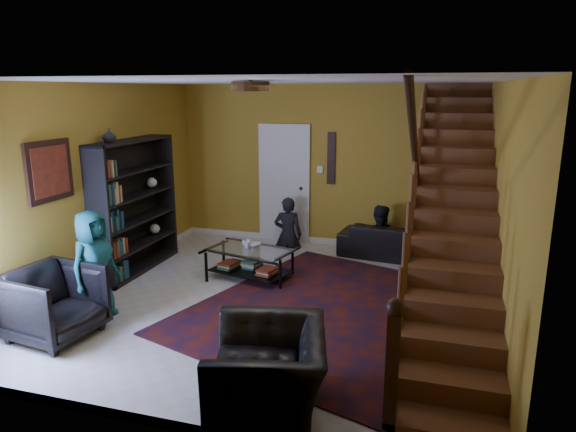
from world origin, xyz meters
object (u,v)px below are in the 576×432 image
at_px(sofa, 399,241).
at_px(coffee_table, 250,262).
at_px(armchair_left, 54,303).
at_px(bookshelf, 136,208).
at_px(armchair_right, 268,372).

relative_size(sofa, coffee_table, 1.47).
bearing_deg(armchair_left, coffee_table, -23.67).
xyz_separation_m(bookshelf, armchair_right, (3.06, -2.85, -0.60)).
bearing_deg(sofa, coffee_table, 45.54).
xyz_separation_m(bookshelf, sofa, (3.80, 1.70, -0.68)).
distance_m(sofa, armchair_right, 4.61).
height_order(armchair_left, armchair_right, armchair_left).
bearing_deg(sofa, armchair_right, 87.95).
bearing_deg(armchair_right, coffee_table, -171.12).
bearing_deg(coffee_table, bookshelf, -176.53).
xyz_separation_m(sofa, armchair_right, (-0.74, -4.55, 0.08)).
bearing_deg(coffee_table, armchair_right, -66.75).
bearing_deg(armchair_right, armchair_left, -117.05).
bearing_deg(bookshelf, armchair_right, -42.97).
distance_m(sofa, coffee_table, 2.57).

